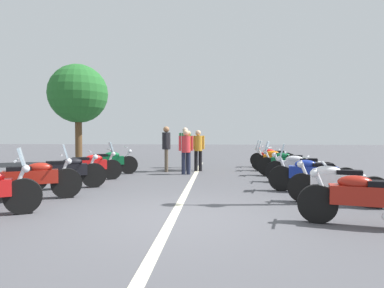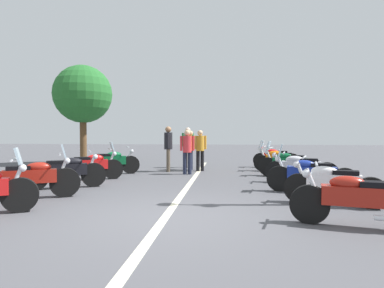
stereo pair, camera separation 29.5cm
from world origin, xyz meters
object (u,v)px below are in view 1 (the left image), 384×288
traffic_cone_1 (54,170)px  motorcycle_right_row_0 (366,198)px  motorcycle_left_row_4 (108,162)px  roadside_tree_0 (78,94)px  bystander_2 (166,145)px  bystander_1 (185,144)px  bystander_0 (186,148)px  motorcycle_left_row_1 (32,179)px  motorcycle_left_row_3 (89,166)px  motorcycle_left_row_2 (66,172)px  motorcycle_right_row_6 (272,157)px  motorcycle_right_row_4 (287,163)px  motorcycle_right_row_1 (336,183)px  motorcycle_right_row_2 (312,174)px  bystander_4 (188,147)px  motorcycle_right_row_3 (300,168)px  bystander_3 (198,147)px  motorcycle_right_row_5 (276,160)px

traffic_cone_1 → motorcycle_right_row_0: bearing=-122.0°
motorcycle_left_row_4 → roadside_tree_0: 5.50m
bystander_2 → bystander_1: bearing=60.5°
bystander_0 → roadside_tree_0: bearing=-135.1°
motorcycle_left_row_1 → motorcycle_left_row_3: bearing=60.4°
bystander_0 → bystander_2: (0.77, 0.84, 0.10)m
motorcycle_left_row_3 → bystander_0: bearing=3.1°
bystander_0 → motorcycle_left_row_2: bearing=-54.0°
motorcycle_left_row_2 → bystander_2: size_ratio=1.10×
motorcycle_right_row_0 → motorcycle_right_row_6: (9.04, -0.11, 0.01)m
motorcycle_right_row_4 → bystander_0: (0.34, 3.53, 0.47)m
bystander_0 → roadside_tree_0: roadside_tree_0 is taller
traffic_cone_1 → roadside_tree_0: roadside_tree_0 is taller
motorcycle_left_row_3 → motorcycle_right_row_6: 7.86m
motorcycle_right_row_0 → bystander_1: size_ratio=1.18×
motorcycle_right_row_0 → motorcycle_right_row_1: 1.59m
bystander_2 → bystander_0: bearing=-50.9°
motorcycle_right_row_2 → motorcycle_right_row_4: size_ratio=1.05×
motorcycle_right_row_2 → motorcycle_left_row_2: bearing=12.2°
motorcycle_right_row_6 → motorcycle_left_row_3: bearing=46.8°
motorcycle_right_row_0 → bystander_2: 8.32m
motorcycle_left_row_1 → bystander_4: bystander_4 is taller
bystander_0 → motorcycle_left_row_1: bearing=-44.6°
motorcycle_left_row_4 → motorcycle_right_row_3: size_ratio=0.98×
motorcycle_left_row_4 → bystander_3: (1.43, -3.18, 0.48)m
motorcycle_right_row_3 → motorcycle_left_row_1: bearing=37.5°
motorcycle_left_row_3 → bystander_1: bystander_1 is taller
motorcycle_right_row_6 → bystander_4: (-1.30, 3.60, 0.47)m
traffic_cone_1 → bystander_4: size_ratio=0.38×
motorcycle_left_row_4 → bystander_2: (1.11, -1.96, 0.57)m
motorcycle_left_row_1 → traffic_cone_1: bearing=81.9°
motorcycle_right_row_1 → bystander_3: bystander_3 is taller
motorcycle_right_row_2 → motorcycle_right_row_4: bearing=-79.0°
motorcycle_left_row_1 → motorcycle_right_row_0: bearing=-42.0°
motorcycle_left_row_4 → motorcycle_right_row_2: 6.96m
motorcycle_left_row_4 → roadside_tree_0: bearing=99.8°
roadside_tree_0 → motorcycle_right_row_2: bearing=-126.9°
motorcycle_left_row_1 → motorcycle_right_row_0: size_ratio=0.93×
motorcycle_right_row_1 → bystander_0: bearing=-34.0°
bystander_3 → bystander_4: 0.53m
motorcycle_right_row_5 → bystander_3: size_ratio=1.21×
motorcycle_left_row_4 → motorcycle_right_row_4: motorcycle_right_row_4 is taller
motorcycle_left_row_2 → motorcycle_left_row_4: size_ratio=0.95×
motorcycle_left_row_2 → motorcycle_right_row_4: (3.01, -6.41, 0.01)m
motorcycle_right_row_0 → motorcycle_right_row_1: size_ratio=1.08×
motorcycle_right_row_5 → motorcycle_left_row_2: bearing=50.0°
motorcycle_left_row_3 → bystander_0: (1.79, -2.88, 0.47)m
motorcycle_right_row_0 → motorcycle_right_row_6: 9.04m
motorcycle_left_row_1 → traffic_cone_1: 3.45m
motorcycle_right_row_0 → bystander_4: bystander_4 is taller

